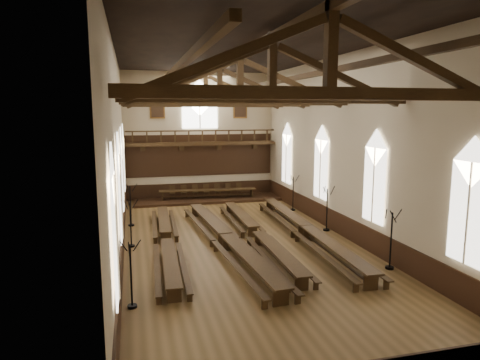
{
  "coord_description": "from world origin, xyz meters",
  "views": [
    {
      "loc": [
        -5.36,
        -21.04,
        6.9
      ],
      "look_at": [
        0.38,
        1.5,
        3.18
      ],
      "focal_mm": 32.0,
      "sensor_mm": 36.0,
      "label": 1
    }
  ],
  "objects_px": {
    "refectory_row_c": "(256,232)",
    "candelabrum_left_near": "(132,287)",
    "candelabrum_left_mid": "(131,232)",
    "candelabrum_right_mid": "(327,217)",
    "candelabrum_left_far": "(131,213)",
    "high_table": "(208,191)",
    "candelabrum_right_near": "(390,251)",
    "dais": "(208,200)",
    "refectory_row_d": "(307,229)",
    "candelabrum_right_far": "(293,200)",
    "refectory_row_a": "(167,239)",
    "refectory_row_b": "(226,237)"
  },
  "relations": [
    {
      "from": "dais",
      "to": "candelabrum_right_mid",
      "type": "relative_size",
      "value": 4.3
    },
    {
      "from": "refectory_row_c",
      "to": "high_table",
      "type": "relative_size",
      "value": 1.84
    },
    {
      "from": "dais",
      "to": "refectory_row_a",
      "type": "bearing_deg",
      "value": -110.35
    },
    {
      "from": "refectory_row_c",
      "to": "candelabrum_left_near",
      "type": "height_order",
      "value": "candelabrum_left_near"
    },
    {
      "from": "refectory_row_a",
      "to": "candelabrum_right_near",
      "type": "height_order",
      "value": "candelabrum_right_near"
    },
    {
      "from": "refectory_row_b",
      "to": "high_table",
      "type": "height_order",
      "value": "high_table"
    },
    {
      "from": "dais",
      "to": "candelabrum_right_far",
      "type": "xyz_separation_m",
      "value": [
        5.23,
        -4.75,
        0.67
      ]
    },
    {
      "from": "candelabrum_right_mid",
      "to": "refectory_row_b",
      "type": "bearing_deg",
      "value": -165.13
    },
    {
      "from": "candelabrum_left_near",
      "to": "candelabrum_right_near",
      "type": "xyz_separation_m",
      "value": [
        11.1,
        1.09,
        0.07
      ]
    },
    {
      "from": "dais",
      "to": "refectory_row_d",
      "type": "bearing_deg",
      "value": -73.2
    },
    {
      "from": "candelabrum_left_near",
      "to": "candelabrum_right_far",
      "type": "relative_size",
      "value": 0.98
    },
    {
      "from": "dais",
      "to": "candelabrum_left_mid",
      "type": "relative_size",
      "value": 4.56
    },
    {
      "from": "dais",
      "to": "candelabrum_left_far",
      "type": "relative_size",
      "value": 4.37
    },
    {
      "from": "candelabrum_left_mid",
      "to": "candelabrum_right_near",
      "type": "distance_m",
      "value": 12.65
    },
    {
      "from": "candelabrum_left_mid",
      "to": "candelabrum_right_near",
      "type": "height_order",
      "value": "candelabrum_right_near"
    },
    {
      "from": "candelabrum_left_mid",
      "to": "dais",
      "type": "bearing_deg",
      "value": 60.69
    },
    {
      "from": "refectory_row_c",
      "to": "candelabrum_left_far",
      "type": "relative_size",
      "value": 5.34
    },
    {
      "from": "dais",
      "to": "candelabrum_left_far",
      "type": "xyz_separation_m",
      "value": [
        -5.87,
        -6.22,
        0.7
      ]
    },
    {
      "from": "candelabrum_left_near",
      "to": "candelabrum_left_far",
      "type": "height_order",
      "value": "candelabrum_left_far"
    },
    {
      "from": "refectory_row_a",
      "to": "refectory_row_c",
      "type": "distance_m",
      "value": 4.76
    },
    {
      "from": "candelabrum_right_mid",
      "to": "candelabrum_left_mid",
      "type": "bearing_deg",
      "value": -178.41
    },
    {
      "from": "high_table",
      "to": "refectory_row_c",
      "type": "bearing_deg",
      "value": -86.64
    },
    {
      "from": "candelabrum_left_far",
      "to": "refectory_row_c",
      "type": "bearing_deg",
      "value": -36.99
    },
    {
      "from": "high_table",
      "to": "candelabrum_left_far",
      "type": "xyz_separation_m",
      "value": [
        -5.87,
        -6.22,
        0.01
      ]
    },
    {
      "from": "refectory_row_a",
      "to": "candelabrum_left_far",
      "type": "distance_m",
      "value": 5.16
    },
    {
      "from": "refectory_row_a",
      "to": "refectory_row_d",
      "type": "height_order",
      "value": "refectory_row_d"
    },
    {
      "from": "dais",
      "to": "high_table",
      "type": "relative_size",
      "value": 1.5
    },
    {
      "from": "refectory_row_d",
      "to": "candelabrum_right_mid",
      "type": "distance_m",
      "value": 2.2
    },
    {
      "from": "refectory_row_d",
      "to": "candelabrum_left_mid",
      "type": "height_order",
      "value": "candelabrum_left_mid"
    },
    {
      "from": "refectory_row_d",
      "to": "candelabrum_left_near",
      "type": "relative_size",
      "value": 5.96
    },
    {
      "from": "refectory_row_a",
      "to": "candelabrum_left_mid",
      "type": "distance_m",
      "value": 1.89
    },
    {
      "from": "refectory_row_d",
      "to": "dais",
      "type": "xyz_separation_m",
      "value": [
        -3.44,
        11.4,
        -0.48
      ]
    },
    {
      "from": "refectory_row_a",
      "to": "refectory_row_b",
      "type": "bearing_deg",
      "value": -14.92
    },
    {
      "from": "refectory_row_a",
      "to": "candelabrum_left_far",
      "type": "xyz_separation_m",
      "value": [
        -1.76,
        4.84,
        0.3
      ]
    },
    {
      "from": "refectory_row_a",
      "to": "refectory_row_b",
      "type": "xyz_separation_m",
      "value": [
        2.92,
        -0.78,
        0.08
      ]
    },
    {
      "from": "refectory_row_d",
      "to": "candelabrum_left_mid",
      "type": "relative_size",
      "value": 5.9
    },
    {
      "from": "candelabrum_left_far",
      "to": "candelabrum_right_mid",
      "type": "relative_size",
      "value": 0.99
    },
    {
      "from": "candelabrum_left_far",
      "to": "high_table",
      "type": "bearing_deg",
      "value": 46.7
    },
    {
      "from": "dais",
      "to": "candelabrum_right_near",
      "type": "bearing_deg",
      "value": -72.42
    },
    {
      "from": "candelabrum_left_far",
      "to": "candelabrum_right_mid",
      "type": "distance_m",
      "value": 11.77
    },
    {
      "from": "candelabrum_right_mid",
      "to": "candelabrum_right_far",
      "type": "bearing_deg",
      "value": 90.0
    },
    {
      "from": "candelabrum_left_far",
      "to": "refectory_row_a",
      "type": "bearing_deg",
      "value": -70.01
    },
    {
      "from": "candelabrum_right_mid",
      "to": "refectory_row_d",
      "type": "bearing_deg",
      "value": -144.88
    },
    {
      "from": "candelabrum_left_far",
      "to": "candelabrum_right_far",
      "type": "distance_m",
      "value": 11.2
    },
    {
      "from": "candelabrum_left_far",
      "to": "candelabrum_right_mid",
      "type": "xyz_separation_m",
      "value": [
        11.1,
        -3.92,
        0.01
      ]
    },
    {
      "from": "candelabrum_left_mid",
      "to": "candelabrum_right_mid",
      "type": "height_order",
      "value": "candelabrum_right_mid"
    },
    {
      "from": "candelabrum_left_far",
      "to": "candelabrum_right_far",
      "type": "bearing_deg",
      "value": 7.55
    },
    {
      "from": "candelabrum_right_near",
      "to": "candelabrum_left_near",
      "type": "bearing_deg",
      "value": -174.38
    },
    {
      "from": "refectory_row_b",
      "to": "candelabrum_left_near",
      "type": "bearing_deg",
      "value": -129.09
    },
    {
      "from": "refectory_row_a",
      "to": "candelabrum_right_near",
      "type": "distance_m",
      "value": 10.82
    }
  ]
}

